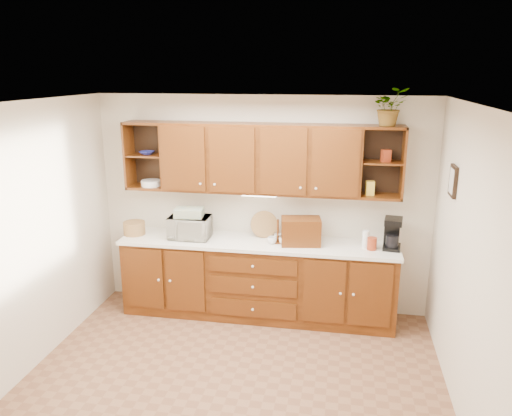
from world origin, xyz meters
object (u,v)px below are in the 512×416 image
at_px(microwave, 190,227).
at_px(bread_box, 301,231).
at_px(coffee_maker, 392,234).
at_px(potted_plant, 390,107).

height_order(microwave, bread_box, bread_box).
bearing_deg(bread_box, coffee_maker, -6.09).
height_order(microwave, potted_plant, potted_plant).
xyz_separation_m(microwave, potted_plant, (2.21, 0.13, 1.42)).
distance_m(microwave, coffee_maker, 2.33).
bearing_deg(microwave, bread_box, -0.50).
bearing_deg(coffee_maker, microwave, -170.86).
bearing_deg(potted_plant, bread_box, -172.49).
height_order(microwave, coffee_maker, coffee_maker).
xyz_separation_m(microwave, coffee_maker, (2.33, 0.06, 0.04)).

